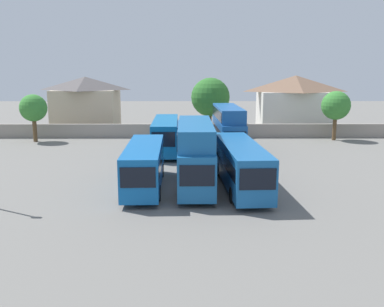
{
  "coord_description": "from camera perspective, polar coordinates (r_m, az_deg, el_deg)",
  "views": [
    {
      "loc": [
        -0.18,
        -31.15,
        8.9
      ],
      "look_at": [
        0.0,
        3.0,
        2.1
      ],
      "focal_mm": 40.08,
      "sensor_mm": 36.0,
      "label": 1
    }
  ],
  "objects": [
    {
      "name": "ground",
      "position": [
        49.95,
        -0.09,
        0.99
      ],
      "size": [
        140.0,
        140.0,
        0.0
      ],
      "primitive_type": "plane",
      "color": "slate"
    },
    {
      "name": "depot_boundary_wall",
      "position": [
        55.95,
        -0.11,
        3.03
      ],
      "size": [
        56.0,
        0.5,
        1.8
      ],
      "primitive_type": "cube",
      "color": "gray",
      "rests_on": "ground"
    },
    {
      "name": "bus_1",
      "position": [
        32.29,
        -6.37,
        -1.36
      ],
      "size": [
        2.86,
        10.68,
        3.29
      ],
      "rotation": [
        0.0,
        0.0,
        -1.54
      ],
      "color": "#105CA6",
      "rests_on": "ground"
    },
    {
      "name": "bus_2",
      "position": [
        32.13,
        0.45,
        0.28
      ],
      "size": [
        2.7,
        10.45,
        4.94
      ],
      "rotation": [
        0.0,
        0.0,
        -1.56
      ],
      "color": "#185B99",
      "rests_on": "ground"
    },
    {
      "name": "bus_3",
      "position": [
        32.33,
        6.53,
        -1.26
      ],
      "size": [
        3.25,
        12.06,
        3.38
      ],
      "rotation": [
        0.0,
        0.0,
        -1.51
      ],
      "color": "#175A9B",
      "rests_on": "ground"
    },
    {
      "name": "bus_4",
      "position": [
        46.19,
        -3.54,
        2.65
      ],
      "size": [
        2.79,
        11.49,
        3.52
      ],
      "rotation": [
        0.0,
        0.0,
        -1.55
      ],
      "color": "#0E5F9E",
      "rests_on": "ground"
    },
    {
      "name": "bus_5",
      "position": [
        45.84,
        -0.32,
        2.52
      ],
      "size": [
        3.21,
        10.53,
        3.39
      ],
      "rotation": [
        0.0,
        0.0,
        -1.63
      ],
      "color": "#1B61A3",
      "rests_on": "ground"
    },
    {
      "name": "bus_6",
      "position": [
        46.31,
        4.83,
        3.59
      ],
      "size": [
        2.87,
        10.42,
        4.89
      ],
      "rotation": [
        0.0,
        0.0,
        -1.53
      ],
      "color": "#1A539A",
      "rests_on": "ground"
    },
    {
      "name": "house_terrace_left",
      "position": [
        64.58,
        -13.91,
        6.52
      ],
      "size": [
        9.36,
        7.36,
        7.74
      ],
      "color": "#C6B293",
      "rests_on": "ground"
    },
    {
      "name": "house_terrace_centre",
      "position": [
        64.24,
        13.51,
        6.61
      ],
      "size": [
        10.78,
        6.62,
        7.92
      ],
      "color": "silver",
      "rests_on": "ground"
    },
    {
      "name": "tree_left_of_lot",
      "position": [
        58.06,
        2.47,
        7.49
      ],
      "size": [
        5.19,
        5.19,
        7.7
      ],
      "color": "brown",
      "rests_on": "ground"
    },
    {
      "name": "tree_behind_wall",
      "position": [
        56.58,
        18.6,
        6.04
      ],
      "size": [
        3.58,
        3.58,
        6.17
      ],
      "color": "brown",
      "rests_on": "ground"
    },
    {
      "name": "tree_right_of_lot",
      "position": [
        55.95,
        -20.37,
        5.65
      ],
      "size": [
        3.31,
        3.31,
        5.83
      ],
      "color": "brown",
      "rests_on": "ground"
    }
  ]
}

